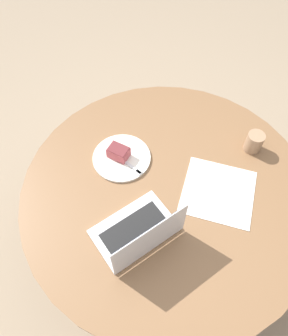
# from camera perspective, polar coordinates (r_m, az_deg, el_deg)

# --- Properties ---
(ground_plane) EXTENTS (12.00, 12.00, 0.00)m
(ground_plane) POSITION_cam_1_polar(r_m,az_deg,el_deg) (2.07, 2.92, -13.40)
(ground_plane) COLOR gray
(dining_table) EXTENTS (1.27, 1.27, 0.71)m
(dining_table) POSITION_cam_1_polar(r_m,az_deg,el_deg) (1.54, 3.84, -6.02)
(dining_table) COLOR brown
(dining_table) RESTS_ON ground_plane
(paper_document) EXTENTS (0.39, 0.40, 0.00)m
(paper_document) POSITION_cam_1_polar(r_m,az_deg,el_deg) (1.45, 12.81, -4.03)
(paper_document) COLOR white
(paper_document) RESTS_ON dining_table
(plate) EXTENTS (0.27, 0.27, 0.01)m
(plate) POSITION_cam_1_polar(r_m,az_deg,el_deg) (1.50, -3.91, 1.80)
(plate) COLOR silver
(plate) RESTS_ON dining_table
(cake_slice) EXTENTS (0.09, 0.10, 0.06)m
(cake_slice) POSITION_cam_1_polar(r_m,az_deg,el_deg) (1.48, -4.46, 2.75)
(cake_slice) COLOR #B74C51
(cake_slice) RESTS_ON plate
(fork) EXTENTS (0.03, 0.17, 0.00)m
(fork) POSITION_cam_1_polar(r_m,az_deg,el_deg) (1.47, -2.47, 0.47)
(fork) COLOR silver
(fork) RESTS_ON plate
(coffee_glass) EXTENTS (0.08, 0.08, 0.10)m
(coffee_glass) POSITION_cam_1_polar(r_m,az_deg,el_deg) (1.58, 18.61, 4.30)
(coffee_glass) COLOR #997556
(coffee_glass) RESTS_ON dining_table
(laptop) EXTENTS (0.36, 0.27, 0.22)m
(laptop) POSITION_cam_1_polar(r_m,az_deg,el_deg) (1.29, -0.98, -11.14)
(laptop) COLOR silver
(laptop) RESTS_ON dining_table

